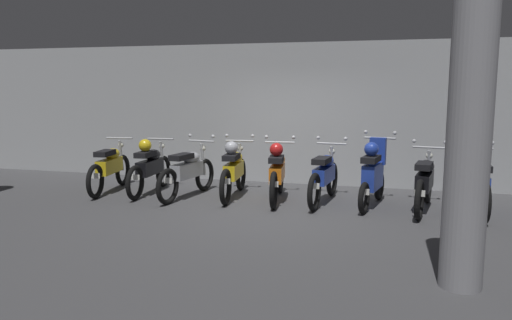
# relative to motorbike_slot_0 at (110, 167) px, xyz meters

# --- Properties ---
(ground_plane) EXTENTS (80.00, 80.00, 0.00)m
(ground_plane) POSITION_rel_motorbike_slot_0_xyz_m (3.39, -0.55, -0.49)
(ground_plane) COLOR #424244
(back_wall) EXTENTS (16.00, 0.30, 2.98)m
(back_wall) POSITION_rel_motorbike_slot_0_xyz_m (3.39, 1.91, 1.00)
(back_wall) COLOR #9EA0A3
(back_wall) RESTS_ON ground
(motorbike_slot_0) EXTENTS (0.56, 1.94, 1.03)m
(motorbike_slot_0) POSITION_rel_motorbike_slot_0_xyz_m (0.00, 0.00, 0.00)
(motorbike_slot_0) COLOR black
(motorbike_slot_0) RESTS_ON ground
(motorbike_slot_1) EXTENTS (0.56, 1.95, 1.08)m
(motorbike_slot_1) POSITION_rel_motorbike_slot_0_xyz_m (0.85, 0.05, 0.04)
(motorbike_slot_1) COLOR black
(motorbike_slot_1) RESTS_ON ground
(motorbike_slot_2) EXTENTS (0.58, 1.94, 1.15)m
(motorbike_slot_2) POSITION_rel_motorbike_slot_0_xyz_m (1.70, -0.08, 0.00)
(motorbike_slot_2) COLOR black
(motorbike_slot_2) RESTS_ON ground
(motorbike_slot_3) EXTENTS (0.59, 1.95, 1.15)m
(motorbike_slot_3) POSITION_rel_motorbike_slot_0_xyz_m (2.54, 0.12, 0.04)
(motorbike_slot_3) COLOR black
(motorbike_slot_3) RESTS_ON ground
(motorbike_slot_4) EXTENTS (0.59, 1.94, 1.15)m
(motorbike_slot_4) POSITION_rel_motorbike_slot_0_xyz_m (3.39, 0.08, 0.04)
(motorbike_slot_4) COLOR black
(motorbike_slot_4) RESTS_ON ground
(motorbike_slot_5) EXTENTS (0.59, 1.95, 1.15)m
(motorbike_slot_5) POSITION_rel_motorbike_slot_0_xyz_m (4.24, 0.13, 0.00)
(motorbike_slot_5) COLOR black
(motorbike_slot_5) RESTS_ON ground
(motorbike_slot_6) EXTENTS (0.58, 1.67, 1.29)m
(motorbike_slot_6) POSITION_rel_motorbike_slot_0_xyz_m (5.09, 0.07, 0.08)
(motorbike_slot_6) COLOR black
(motorbike_slot_6) RESTS_ON ground
(motorbike_slot_7) EXTENTS (0.59, 1.94, 1.15)m
(motorbike_slot_7) POSITION_rel_motorbike_slot_0_xyz_m (5.94, -0.03, 0.00)
(motorbike_slot_7) COLOR black
(motorbike_slot_7) RESTS_ON ground
(motorbike_slot_8) EXTENTS (0.59, 1.95, 1.15)m
(motorbike_slot_8) POSITION_rel_motorbike_slot_0_xyz_m (6.78, 0.05, 0.00)
(motorbike_slot_8) COLOR black
(motorbike_slot_8) RESTS_ON ground
(support_pillar) EXTENTS (0.44, 0.44, 2.98)m
(support_pillar) POSITION_rel_motorbike_slot_0_xyz_m (6.11, -3.31, 1.00)
(support_pillar) COLOR gray
(support_pillar) RESTS_ON ground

